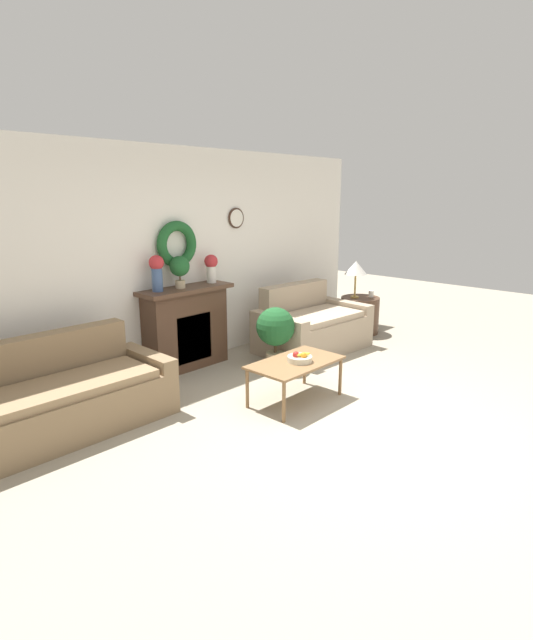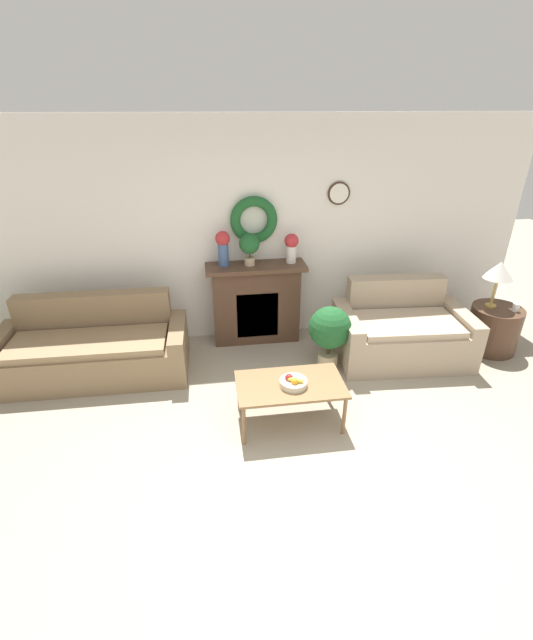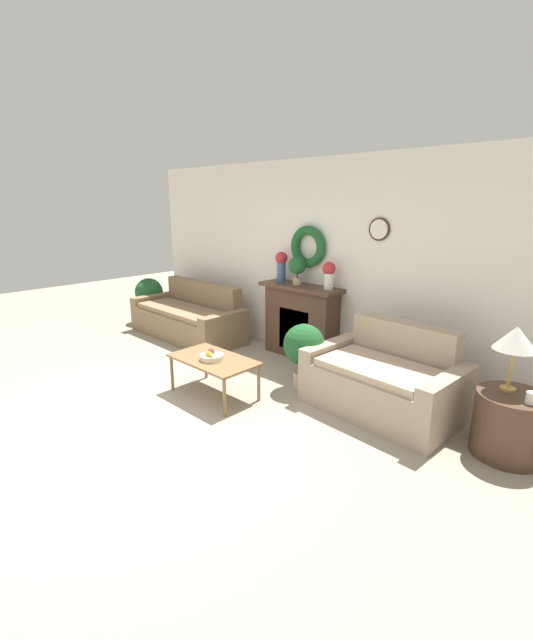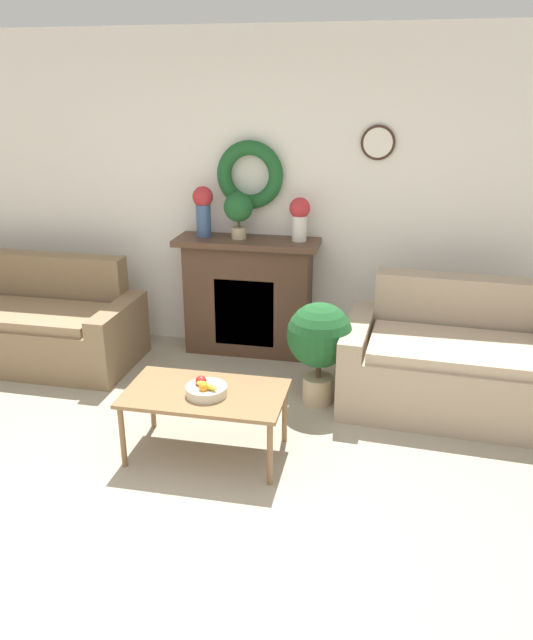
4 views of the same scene
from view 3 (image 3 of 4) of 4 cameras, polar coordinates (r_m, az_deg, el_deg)
ground_plane at (r=4.59m, az=-16.07°, el=-12.90°), size 16.00×16.00×0.00m
wall_back at (r=5.97m, az=6.62°, el=7.89°), size 6.80×0.19×2.70m
fireplace at (r=6.03m, az=4.61°, el=-0.09°), size 1.22×0.41×1.03m
couch_left at (r=7.08m, az=-10.28°, el=0.24°), size 2.08×0.89×0.86m
loveseat_right at (r=4.70m, az=15.50°, el=-7.84°), size 1.59×1.05×0.90m
coffee_table at (r=4.85m, az=-7.07°, el=-5.56°), size 1.01×0.58×0.45m
fruit_bowl at (r=4.78m, az=-7.34°, el=-4.84°), size 0.26×0.26×0.12m
side_table_by_loveseat at (r=4.32m, az=29.72°, el=-12.04°), size 0.60×0.60×0.57m
table_lamp at (r=4.13m, az=30.30°, el=-2.22°), size 0.34×0.34×0.57m
mug at (r=4.07m, az=31.80°, el=-8.82°), size 0.08×0.08×0.10m
vase_on_mantel_left at (r=6.12m, az=2.00°, el=7.44°), size 0.17×0.17×0.42m
vase_on_mantel_right at (r=5.62m, az=8.31°, el=6.17°), size 0.17×0.17×0.36m
potted_plant_on_mantel at (r=5.90m, az=4.14°, el=7.11°), size 0.24×0.24×0.39m
potted_plant_floor_by_couch at (r=8.09m, az=-15.38°, el=3.33°), size 0.50×0.50×0.80m
potted_plant_floor_by_loveseat at (r=4.97m, az=5.01°, el=-3.72°), size 0.48×0.48×0.79m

